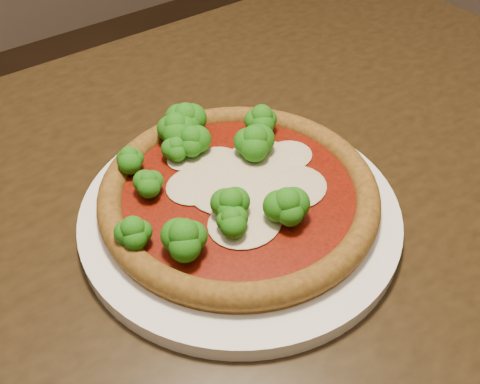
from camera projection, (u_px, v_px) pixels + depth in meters
dining_table at (223, 256)px, 0.67m from camera, size 1.30×0.85×0.75m
plate at (240, 213)px, 0.58m from camera, size 0.34×0.34×0.02m
pizza at (233, 186)px, 0.57m from camera, size 0.30×0.30×0.06m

